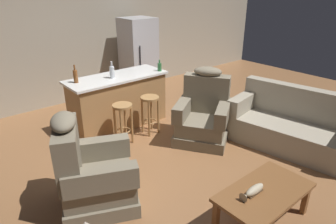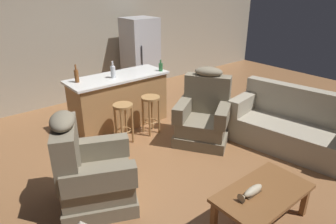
# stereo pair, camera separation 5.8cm
# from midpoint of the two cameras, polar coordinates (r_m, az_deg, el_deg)

# --- Properties ---
(ground_plane) EXTENTS (12.00, 12.00, 0.00)m
(ground_plane) POSITION_cam_midpoint_polar(r_m,az_deg,el_deg) (4.75, -0.83, -7.86)
(ground_plane) COLOR brown
(back_wall) EXTENTS (12.00, 0.05, 2.60)m
(back_wall) POSITION_cam_midpoint_polar(r_m,az_deg,el_deg) (6.88, -18.03, 12.57)
(back_wall) COLOR #A89E89
(back_wall) RESTS_ON ground_plane
(coffee_table) EXTENTS (1.10, 0.60, 0.42)m
(coffee_table) POSITION_cam_midpoint_polar(r_m,az_deg,el_deg) (3.49, 17.41, -14.82)
(coffee_table) COLOR brown
(coffee_table) RESTS_ON ground_plane
(fish_figurine) EXTENTS (0.34, 0.10, 0.10)m
(fish_figurine) POSITION_cam_midpoint_polar(r_m,az_deg,el_deg) (3.35, 15.36, -14.35)
(fish_figurine) COLOR #4C3823
(fish_figurine) RESTS_ON coffee_table
(couch) EXTENTS (1.16, 2.02, 0.94)m
(couch) POSITION_cam_midpoint_polar(r_m,az_deg,el_deg) (5.19, 22.32, -2.62)
(couch) COLOR #9E937F
(couch) RESTS_ON ground_plane
(recliner_near_lamp) EXTENTS (1.11, 1.11, 1.20)m
(recliner_near_lamp) POSITION_cam_midpoint_polar(r_m,az_deg,el_deg) (3.68, -14.87, -11.26)
(recliner_near_lamp) COLOR #756B56
(recliner_near_lamp) RESTS_ON ground_plane
(recliner_near_island) EXTENTS (1.16, 1.16, 1.20)m
(recliner_near_island) POSITION_cam_midpoint_polar(r_m,az_deg,el_deg) (5.04, 6.44, -0.64)
(recliner_near_island) COLOR #756B56
(recliner_near_island) RESTS_ON ground_plane
(kitchen_island) EXTENTS (1.80, 0.70, 0.95)m
(kitchen_island) POSITION_cam_midpoint_polar(r_m,az_deg,el_deg) (5.54, -9.73, 2.08)
(kitchen_island) COLOR #9E7042
(kitchen_island) RESTS_ON ground_plane
(bar_stool_left) EXTENTS (0.32, 0.32, 0.68)m
(bar_stool_left) POSITION_cam_midpoint_polar(r_m,az_deg,el_deg) (4.90, -8.92, -0.86)
(bar_stool_left) COLOR #A87A47
(bar_stool_left) RESTS_ON ground_plane
(bar_stool_right) EXTENTS (0.32, 0.32, 0.68)m
(bar_stool_right) POSITION_cam_midpoint_polar(r_m,az_deg,el_deg) (5.18, -3.76, 0.74)
(bar_stool_right) COLOR #A87A47
(bar_stool_right) RESTS_ON ground_plane
(refrigerator) EXTENTS (0.70, 0.69, 1.76)m
(refrigerator) POSITION_cam_midpoint_polar(r_m,az_deg,el_deg) (7.06, -5.86, 10.35)
(refrigerator) COLOR #B7B7BC
(refrigerator) RESTS_ON ground_plane
(bottle_tall_green) EXTENTS (0.07, 0.07, 0.21)m
(bottle_tall_green) POSITION_cam_midpoint_polar(r_m,az_deg,el_deg) (5.62, -1.92, 8.61)
(bottle_tall_green) COLOR #2D6B38
(bottle_tall_green) RESTS_ON kitchen_island
(bottle_short_amber) EXTENTS (0.07, 0.07, 0.30)m
(bottle_short_amber) POSITION_cam_midpoint_polar(r_m,az_deg,el_deg) (5.16, -17.52, 6.56)
(bottle_short_amber) COLOR brown
(bottle_short_amber) RESTS_ON kitchen_island
(bottle_wine_dark) EXTENTS (0.08, 0.08, 0.29)m
(bottle_wine_dark) POSITION_cam_midpoint_polar(r_m,az_deg,el_deg) (5.26, -10.93, 7.52)
(bottle_wine_dark) COLOR silver
(bottle_wine_dark) RESTS_ON kitchen_island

